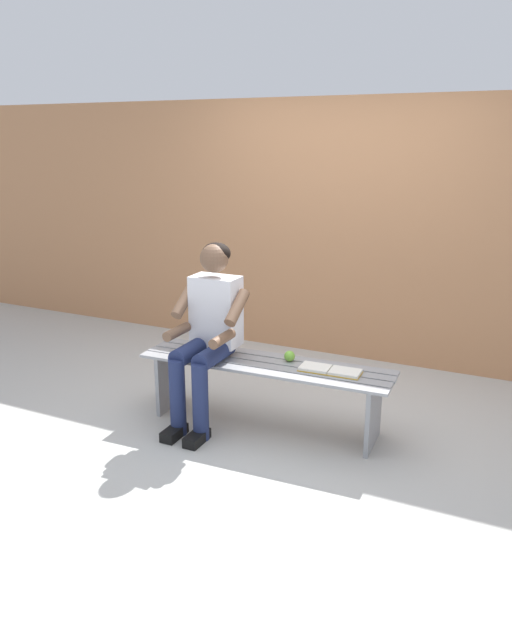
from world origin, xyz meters
name	(u,v)px	position (x,y,z in m)	size (l,w,h in m)	color
ground_plane	(57,461)	(1.02, 1.00, -0.02)	(10.00, 7.00, 0.04)	#B2B2AD
brick_wall	(294,227)	(0.50, -1.74, 1.16)	(9.50, 0.24, 2.32)	#B27A51
bench_near	(265,378)	(0.00, 0.00, 0.36)	(1.80, 0.49, 0.48)	gray
person_seated	(208,327)	(0.39, 0.10, 0.71)	(0.50, 0.69, 1.28)	silver
apple	(290,356)	(-0.14, -0.09, 0.51)	(0.08, 0.08, 0.08)	#72B738
book_open	(330,370)	(-0.46, -0.03, 0.49)	(0.42, 0.17, 0.02)	white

